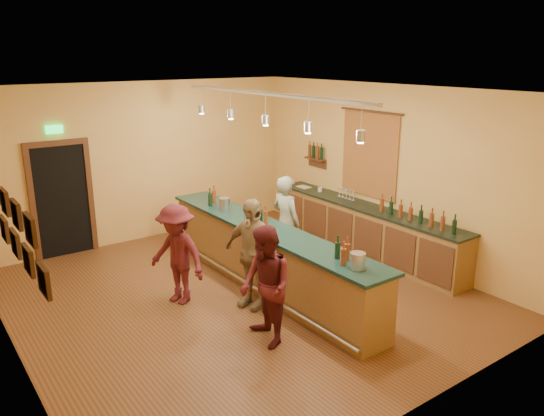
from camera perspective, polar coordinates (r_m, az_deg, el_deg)
floor at (r=8.61m, az=-3.47°, el=-9.31°), size 7.00×7.00×0.00m
ceiling at (r=7.78m, az=-3.89°, el=12.47°), size 6.50×7.00×0.02m
wall_back at (r=11.09m, az=-13.48°, el=4.86°), size 6.50×0.02×3.20m
wall_front at (r=5.57m, az=16.22°, el=-6.72°), size 6.50×0.02×3.20m
wall_left at (r=6.95m, az=-26.91°, el=-3.25°), size 0.02×7.00×3.20m
wall_right at (r=10.11m, az=12.09°, el=3.86°), size 0.02×7.00×3.20m
doorway at (r=10.65m, az=-21.68°, el=1.06°), size 1.15×0.09×2.48m
tapestry at (r=10.31m, az=10.45°, el=5.61°), size 0.03×1.40×1.60m
bottle_shelf at (r=11.37m, az=4.72°, el=5.87°), size 0.17×0.55×0.54m
picture_grid at (r=6.15m, az=-25.74°, el=-2.07°), size 0.06×2.20×0.70m
back_counter at (r=10.32m, az=9.94°, el=-2.18°), size 0.60×4.55×1.27m
tasting_bar at (r=8.63m, az=-0.64°, el=-4.82°), size 0.73×5.10×1.38m
pendant_track at (r=8.08m, az=-0.69°, el=11.10°), size 0.11×4.60×0.50m
bartender at (r=9.38m, az=1.53°, el=-1.54°), size 0.47×0.66×1.68m
customer_a at (r=6.95m, az=-0.69°, el=-8.44°), size 0.75×0.89×1.62m
customer_b at (r=7.94m, az=-2.16°, el=-4.90°), size 0.70×1.07×1.69m
customer_c at (r=8.20m, az=-10.18°, el=-4.92°), size 0.90×1.15×1.57m
bar_stool at (r=10.96m, az=-2.63°, el=-0.70°), size 0.32×0.32×0.66m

